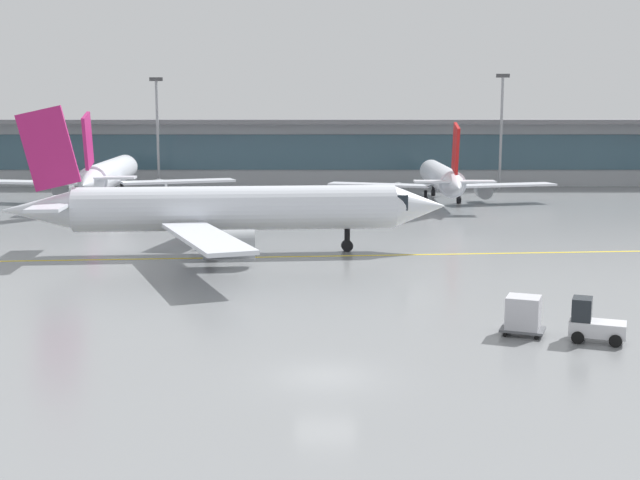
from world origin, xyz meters
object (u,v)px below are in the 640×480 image
Objects in this scene: gate_airplane_2 at (438,178)px; cargo_dolly_lead at (520,314)px; gate_airplane_1 at (107,174)px; apron_light_mast_2 at (498,127)px; baggage_tug at (590,323)px; taxiing_regional_jet at (228,210)px; apron_light_mast_1 at (155,129)px.

gate_airplane_2 reaches higher than cargo_dolly_lead.
gate_airplane_1 reaches higher than cargo_dolly_lead.
baggage_tug is at bearing -98.69° from apron_light_mast_2.
taxiing_regional_jet is at bearing 146.03° from cargo_dolly_lead.
gate_airplane_2 is at bearing 54.19° from taxiing_regional_jet.
gate_airplane_2 is 1.85× the size of apron_light_mast_2.
gate_airplane_1 is 15.88m from apron_light_mast_1.
gate_airplane_2 is 19.42m from apron_light_mast_2.
gate_airplane_2 reaches higher than baggage_tug.
gate_airplane_1 is at bearing 111.13° from taxiing_regional_jet.
baggage_tug is 0.19× the size of apron_light_mast_1.
baggage_tug is 3.29m from cargo_dolly_lead.
apron_light_mast_1 is at bearing 133.78° from cargo_dolly_lead.
baggage_tug is 85.35m from apron_light_mast_1.
gate_airplane_1 is 2.13× the size of apron_light_mast_1.
gate_airplane_2 is at bearing -123.74° from apron_light_mast_2.
apron_light_mast_1 is at bearing 101.31° from taxiing_regional_jet.
apron_light_mast_2 is (47.21, -0.58, 0.23)m from apron_light_mast_1.
cargo_dolly_lead is (-4.49, -60.07, -1.86)m from gate_airplane_2.
gate_airplane_1 is 11.17× the size of baggage_tug.
baggage_tug is (19.99, -25.03, -2.51)m from taxiing_regional_jet.
gate_airplane_1 is 0.95× the size of taxiing_regional_jet.
baggage_tug is at bearing -152.73° from gate_airplane_1.
apron_light_mast_2 reaches higher than baggage_tug.
taxiing_regional_jet reaches higher than gate_airplane_2.
cargo_dolly_lead is (35.50, -61.38, -2.19)m from gate_airplane_1.
apron_light_mast_2 is (31.71, 51.64, 5.20)m from taxiing_regional_jet.
gate_airplane_1 reaches higher than baggage_tug.
cargo_dolly_lead is 77.31m from apron_light_mast_2.
apron_light_mast_1 is at bearing 135.38° from baggage_tug.
taxiing_regional_jet is 2.17× the size of apron_light_mast_2.
apron_light_mast_1 is at bearing 67.52° from gate_airplane_2.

